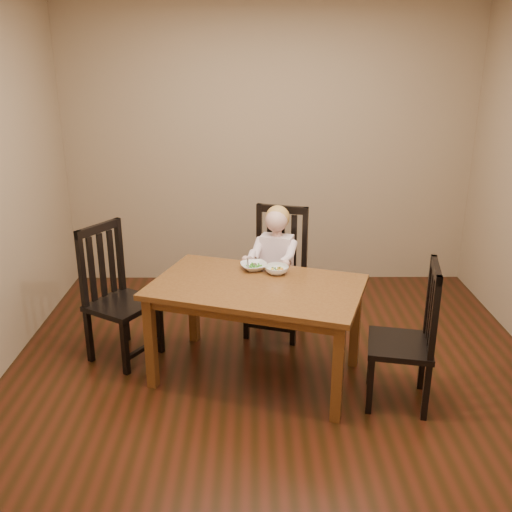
{
  "coord_description": "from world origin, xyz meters",
  "views": [
    {
      "loc": [
        -0.17,
        -3.58,
        2.22
      ],
      "look_at": [
        -0.14,
        0.25,
        0.86
      ],
      "focal_mm": 40.0,
      "sensor_mm": 36.0,
      "label": 1
    }
  ],
  "objects_px": {
    "chair_child": "(277,274)",
    "toddler": "(276,259)",
    "chair_left": "(117,296)",
    "bowl_veg": "(277,270)",
    "dining_table": "(257,295)",
    "chair_right": "(408,338)",
    "bowl_peas": "(254,266)"
  },
  "relations": [
    {
      "from": "chair_child",
      "to": "toddler",
      "type": "height_order",
      "value": "chair_child"
    },
    {
      "from": "chair_left",
      "to": "bowl_veg",
      "type": "bearing_deg",
      "value": 117.0
    },
    {
      "from": "dining_table",
      "to": "bowl_veg",
      "type": "xyz_separation_m",
      "value": [
        0.15,
        0.21,
        0.11
      ]
    },
    {
      "from": "chair_right",
      "to": "bowl_veg",
      "type": "height_order",
      "value": "chair_right"
    },
    {
      "from": "chair_child",
      "to": "chair_left",
      "type": "height_order",
      "value": "chair_child"
    },
    {
      "from": "chair_right",
      "to": "bowl_peas",
      "type": "xyz_separation_m",
      "value": [
        -1.01,
        0.63,
        0.27
      ]
    },
    {
      "from": "chair_right",
      "to": "toddler",
      "type": "relative_size",
      "value": 1.71
    },
    {
      "from": "chair_left",
      "to": "chair_right",
      "type": "distance_m",
      "value": 2.14
    },
    {
      "from": "chair_right",
      "to": "bowl_peas",
      "type": "distance_m",
      "value": 1.22
    },
    {
      "from": "chair_child",
      "to": "chair_right",
      "type": "bearing_deg",
      "value": 143.73
    },
    {
      "from": "toddler",
      "to": "bowl_veg",
      "type": "xyz_separation_m",
      "value": [
        -0.02,
        -0.49,
        0.09
      ]
    },
    {
      "from": "chair_child",
      "to": "toddler",
      "type": "relative_size",
      "value": 1.81
    },
    {
      "from": "dining_table",
      "to": "bowl_peas",
      "type": "distance_m",
      "value": 0.31
    },
    {
      "from": "toddler",
      "to": "bowl_veg",
      "type": "distance_m",
      "value": 0.49
    },
    {
      "from": "chair_child",
      "to": "bowl_veg",
      "type": "height_order",
      "value": "chair_child"
    },
    {
      "from": "chair_left",
      "to": "bowl_peas",
      "type": "relative_size",
      "value": 5.43
    },
    {
      "from": "chair_child",
      "to": "bowl_peas",
      "type": "xyz_separation_m",
      "value": [
        -0.2,
        -0.46,
        0.24
      ]
    },
    {
      "from": "bowl_peas",
      "to": "bowl_veg",
      "type": "height_order",
      "value": "bowl_veg"
    },
    {
      "from": "chair_child",
      "to": "bowl_veg",
      "type": "relative_size",
      "value": 6.08
    },
    {
      "from": "dining_table",
      "to": "bowl_peas",
      "type": "relative_size",
      "value": 8.52
    },
    {
      "from": "bowl_peas",
      "to": "bowl_veg",
      "type": "distance_m",
      "value": 0.18
    },
    {
      "from": "toddler",
      "to": "bowl_veg",
      "type": "bearing_deg",
      "value": 105.19
    },
    {
      "from": "toddler",
      "to": "chair_child",
      "type": "bearing_deg",
      "value": -90.0
    },
    {
      "from": "bowl_peas",
      "to": "toddler",
      "type": "bearing_deg",
      "value": 65.97
    },
    {
      "from": "chair_child",
      "to": "bowl_peas",
      "type": "distance_m",
      "value": 0.55
    },
    {
      "from": "toddler",
      "to": "bowl_veg",
      "type": "relative_size",
      "value": 3.35
    },
    {
      "from": "chair_left",
      "to": "toddler",
      "type": "distance_m",
      "value": 1.28
    },
    {
      "from": "toddler",
      "to": "bowl_peas",
      "type": "distance_m",
      "value": 0.45
    },
    {
      "from": "chair_left",
      "to": "bowl_peas",
      "type": "bearing_deg",
      "value": 120.72
    },
    {
      "from": "chair_left",
      "to": "chair_right",
      "type": "height_order",
      "value": "chair_left"
    },
    {
      "from": "chair_left",
      "to": "bowl_veg",
      "type": "relative_size",
      "value": 6.01
    },
    {
      "from": "chair_right",
      "to": "dining_table",
      "type": "bearing_deg",
      "value": 83.2
    }
  ]
}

